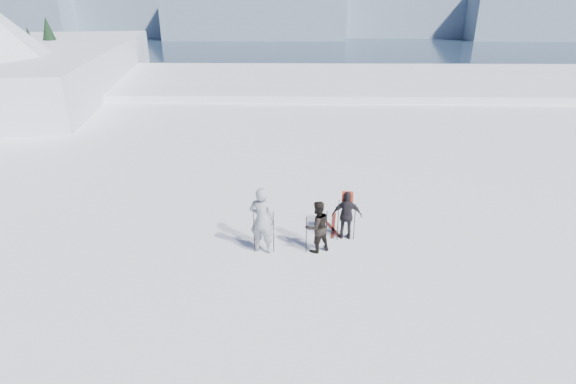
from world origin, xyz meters
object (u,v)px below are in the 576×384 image
Objects in this scene: skier_grey at (262,220)px; skier_dark at (317,227)px; skis_loose at (331,225)px; skier_pack at (347,215)px.

skier_grey is 1.55m from skier_dark.
skier_pack is at bearing -64.70° from skis_loose.
skier_grey reaches higher than skis_loose.
skier_dark is at bearing -164.52° from skier_grey.
skier_pack is (0.91, 0.75, -0.01)m from skier_dark.
skis_loose is at bearing -138.24° from skier_dark.
skier_dark is at bearing 44.19° from skier_pack.
skier_grey is at bearing -142.28° from skis_loose.
skier_dark is 0.91× the size of skis_loose.
skier_dark is at bearing -109.16° from skis_loose.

